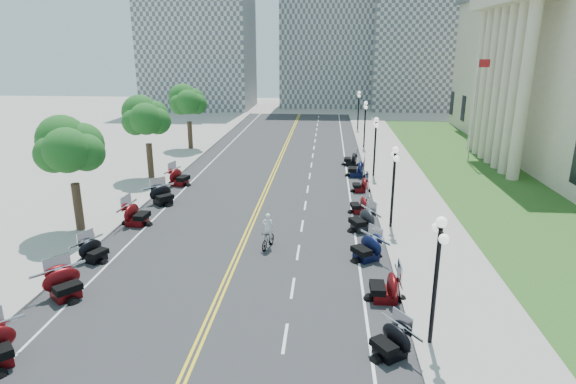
{
  "coord_description": "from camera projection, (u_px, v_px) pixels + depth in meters",
  "views": [
    {
      "loc": [
        4.62,
        -23.85,
        10.69
      ],
      "look_at": [
        2.27,
        4.6,
        2.0
      ],
      "focal_mm": 30.0,
      "sensor_mm": 36.0,
      "label": 1
    }
  ],
  "objects": [
    {
      "name": "motorcycle_n_3",
      "position": [
        390.0,
        340.0,
        17.13
      ],
      "size": [
        2.53,
        2.53,
        1.27
      ],
      "primitive_type": null,
      "rotation": [
        0.0,
        0.0,
        -0.96
      ],
      "color": "black",
      "rests_on": "road"
    },
    {
      "name": "motorcycle_n_6",
      "position": [
        362.0,
        219.0,
        28.86
      ],
      "size": [
        2.78,
        2.78,
        1.47
      ],
      "primitive_type": null,
      "rotation": [
        0.0,
        0.0,
        -1.14
      ],
      "color": "black",
      "rests_on": "road"
    },
    {
      "name": "distant_block_b",
      "position": [
        327.0,
        21.0,
        86.36
      ],
      "size": [
        16.0,
        12.0,
        30.0
      ],
      "primitive_type": "cube",
      "color": "gray",
      "rests_on": "ground"
    },
    {
      "name": "lane_dash_19",
      "position": [
        319.0,
        117.0,
        75.54
      ],
      "size": [
        0.12,
        2.0,
        0.0
      ],
      "primitive_type": "cube",
      "color": "white",
      "rests_on": "road"
    },
    {
      "name": "lane_dash_12",
      "position": [
        313.0,
        156.0,
        48.84
      ],
      "size": [
        0.12,
        2.0,
        0.0
      ],
      "primitive_type": "cube",
      "color": "white",
      "rests_on": "road"
    },
    {
      "name": "sidewalk_north",
      "position": [
        407.0,
        198.0,
        34.9
      ],
      "size": [
        5.0,
        90.0,
        0.15
      ],
      "primitive_type": "cube",
      "color": "#9E9991",
      "rests_on": "ground"
    },
    {
      "name": "lane_dash_5",
      "position": [
        293.0,
        288.0,
        22.14
      ],
      "size": [
        0.12,
        2.0,
        0.0
      ],
      "primitive_type": "cube",
      "color": "white",
      "rests_on": "road"
    },
    {
      "name": "motorcycle_n_9",
      "position": [
        357.0,
        168.0,
        40.84
      ],
      "size": [
        2.37,
        2.37,
        1.54
      ],
      "primitive_type": null,
      "rotation": [
        0.0,
        0.0,
        -1.65
      ],
      "color": "black",
      "rests_on": "road"
    },
    {
      "name": "motorcycle_n_7",
      "position": [
        360.0,
        204.0,
        31.98
      ],
      "size": [
        2.0,
        2.0,
        1.23
      ],
      "primitive_type": null,
      "rotation": [
        0.0,
        0.0,
        -1.43
      ],
      "color": "#590A0C",
      "rests_on": "road"
    },
    {
      "name": "edge_line_north",
      "position": [
        350.0,
        198.0,
        35.24
      ],
      "size": [
        0.12,
        90.0,
        0.0
      ],
      "primitive_type": "cube",
      "color": "white",
      "rests_on": "road"
    },
    {
      "name": "motorcycle_s_4",
      "position": [
        64.0,
        282.0,
        21.12
      ],
      "size": [
        2.94,
        2.94,
        1.46
      ],
      "primitive_type": null,
      "rotation": [
        0.0,
        0.0,
        0.87
      ],
      "color": "#590A0C",
      "rests_on": "road"
    },
    {
      "name": "lane_dash_18",
      "position": [
        318.0,
        121.0,
        71.72
      ],
      "size": [
        0.12,
        2.0,
        0.0
      ],
      "primitive_type": "cube",
      "color": "white",
      "rests_on": "road"
    },
    {
      "name": "road",
      "position": [
        264.0,
        196.0,
        35.75
      ],
      "size": [
        16.0,
        90.0,
        0.01
      ],
      "primitive_type": "cube",
      "color": "#333335",
      "rests_on": "ground"
    },
    {
      "name": "motorcycle_n_5",
      "position": [
        366.0,
        247.0,
        24.92
      ],
      "size": [
        2.8,
        2.8,
        1.41
      ],
      "primitive_type": null,
      "rotation": [
        0.0,
        0.0,
        -0.97
      ],
      "color": "black",
      "rests_on": "road"
    },
    {
      "name": "motorcycle_s_5",
      "position": [
        94.0,
        250.0,
        24.76
      ],
      "size": [
        2.37,
        2.37,
        1.27
      ],
      "primitive_type": null,
      "rotation": [
        0.0,
        0.0,
        1.17
      ],
      "color": "black",
      "rests_on": "road"
    },
    {
      "name": "distant_block_a",
      "position": [
        198.0,
        32.0,
        82.96
      ],
      "size": [
        18.0,
        14.0,
        26.0
      ],
      "primitive_type": "cube",
      "color": "gray",
      "rests_on": "ground"
    },
    {
      "name": "centerline_yellow_b",
      "position": [
        265.0,
        196.0,
        35.73
      ],
      "size": [
        0.12,
        90.0,
        0.0
      ],
      "primitive_type": "cube",
      "color": "yellow",
      "rests_on": "road"
    },
    {
      "name": "edge_line_south",
      "position": [
        179.0,
        194.0,
        36.25
      ],
      "size": [
        0.12,
        90.0,
        0.0
      ],
      "primitive_type": "cube",
      "color": "white",
      "rests_on": "road"
    },
    {
      "name": "lane_dash_7",
      "position": [
        302.0,
        226.0,
        29.77
      ],
      "size": [
        0.12,
        2.0,
        0.0
      ],
      "primitive_type": "cube",
      "color": "white",
      "rests_on": "road"
    },
    {
      "name": "lane_dash_9",
      "position": [
        308.0,
        189.0,
        37.4
      ],
      "size": [
        0.12,
        2.0,
        0.0
      ],
      "primitive_type": "cube",
      "color": "white",
      "rests_on": "road"
    },
    {
      "name": "motorcycle_n_8",
      "position": [
        361.0,
        184.0,
        36.59
      ],
      "size": [
        1.91,
        1.91,
        1.24
      ],
      "primitive_type": null,
      "rotation": [
        0.0,
        0.0,
        -1.49
      ],
      "color": "#590A0C",
      "rests_on": "road"
    },
    {
      "name": "lane_dash_15",
      "position": [
        316.0,
        135.0,
        60.28
      ],
      "size": [
        0.12,
        2.0,
        0.0
      ],
      "primitive_type": "cube",
      "color": "white",
      "rests_on": "road"
    },
    {
      "name": "lane_dash_6",
      "position": [
        298.0,
        252.0,
        25.96
      ],
      "size": [
        0.12,
        2.0,
        0.0
      ],
      "primitive_type": "cube",
      "color": "white",
      "rests_on": "road"
    },
    {
      "name": "street_lamp_3",
      "position": [
        375.0,
        147.0,
        40.03
      ],
      "size": [
        0.5,
        1.2,
        4.9
      ],
      "primitive_type": null,
      "color": "black",
      "rests_on": "sidewalk_north"
    },
    {
      "name": "tree_4",
      "position": [
        188.0,
        105.0,
        50.41
      ],
      "size": [
        4.8,
        4.8,
        9.2
      ],
      "primitive_type": null,
      "color": "#235619",
      "rests_on": "sidewalk_south"
    },
    {
      "name": "lane_dash_4",
      "position": [
        285.0,
        338.0,
        18.33
      ],
      "size": [
        0.12,
        2.0,
        0.0
      ],
      "primitive_type": "cube",
      "color": "white",
      "rests_on": "road"
    },
    {
      "name": "motorcycle_s_6",
      "position": [
        136.0,
        213.0,
        29.78
      ],
      "size": [
        2.35,
        2.35,
        1.52
      ],
      "primitive_type": null,
      "rotation": [
        0.0,
        0.0,
        1.48
      ],
      "color": "#590A0C",
      "rests_on": "road"
    },
    {
      "name": "motorcycle_s_8",
      "position": [
        179.0,
        176.0,
        38.3
      ],
      "size": [
        2.59,
        2.59,
        1.49
      ],
      "primitive_type": null,
      "rotation": [
        0.0,
        0.0,
        1.33
      ],
      "color": "#590A0C",
      "rests_on": "road"
    },
    {
      "name": "flagpole",
      "position": [
        473.0,
        110.0,
        44.32
      ],
      "size": [
        1.1,
        0.2,
        10.0
      ],
      "primitive_type": null,
      "color": "silver",
      "rests_on": "ground"
    },
    {
      "name": "motorcycle_n_10",
      "position": [
        351.0,
        158.0,
        44.72
      ],
      "size": [
        2.05,
        2.05,
        1.37
      ],
      "primitive_type": null,
      "rotation": [
        0.0,
        0.0,
        -1.62
      ],
      "color": "black",
      "rests_on": "road"
    },
    {
      "name": "street_lamp_1",
      "position": [
        435.0,
        283.0,
        17.15
      ],
      "size": [
        0.5,
        1.2,
        4.9
      ],
      "primitive_type": null,
      "color": "black",
      "rests_on": "sidewalk_north"
    },
    {
      "name": "street_lamp_4",
      "position": [
        365.0,
        125.0,
        51.47
      ],
      "size": [
        0.5,
        1.2,
        4.9
      ],
      "primitive_type": null,
      "color": "black",
      "rests_on": "sidewalk_north"
    },
    {
      "name": "lane_dash_10",
      "position": [
        310.0,
        176.0,
        41.21
      ],
      "size": [
        0.12,
        2.0,
        0.0
      ],
      "primitive_type": "cube",
      "color": "white",
      "rests_on": "road"
    },
    {
      "name": "bicycle",
      "position": [
        268.0,
        239.0,
        26.4
      ],
      "size": [
        0.91,
        1.74,
        1.01
      ],
      "primitive_type": "imported",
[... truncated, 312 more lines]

